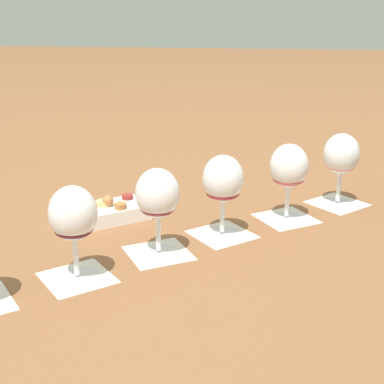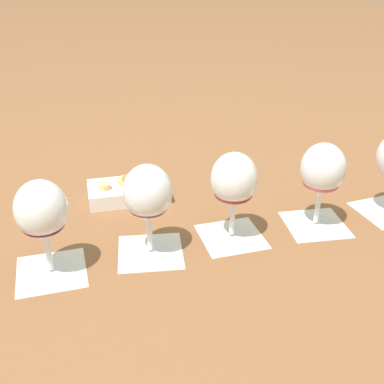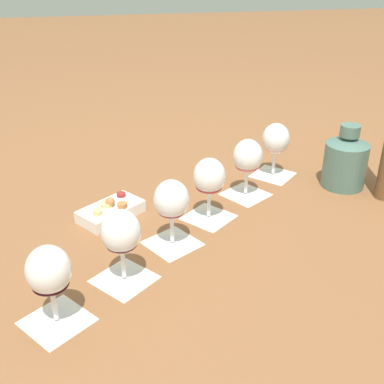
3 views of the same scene
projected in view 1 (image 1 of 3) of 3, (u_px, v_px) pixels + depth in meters
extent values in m
plane|color=brown|center=(193.00, 244.00, 1.09)|extent=(8.00, 8.00, 0.00)
cube|color=silver|center=(337.00, 203.00, 1.30)|extent=(0.15, 0.15, 0.00)
cube|color=silver|center=(286.00, 218.00, 1.21)|extent=(0.15, 0.15, 0.00)
cube|color=silver|center=(222.00, 234.00, 1.13)|extent=(0.15, 0.15, 0.00)
cube|color=silver|center=(159.00, 253.00, 1.05)|extent=(0.15, 0.15, 0.00)
cube|color=silver|center=(77.00, 278.00, 0.96)|extent=(0.15, 0.15, 0.00)
cylinder|color=white|center=(337.00, 202.00, 1.30)|extent=(0.07, 0.07, 0.01)
cylinder|color=white|center=(339.00, 186.00, 1.29)|extent=(0.01, 0.01, 0.07)
ellipsoid|color=white|center=(341.00, 154.00, 1.26)|extent=(0.08, 0.08, 0.09)
ellipsoid|color=pink|center=(341.00, 165.00, 1.27)|extent=(0.06, 0.06, 0.03)
cylinder|color=white|center=(286.00, 217.00, 1.21)|extent=(0.07, 0.07, 0.01)
cylinder|color=white|center=(287.00, 200.00, 1.20)|extent=(0.01, 0.01, 0.07)
ellipsoid|color=white|center=(289.00, 166.00, 1.18)|extent=(0.08, 0.08, 0.09)
ellipsoid|color=#CD535D|center=(288.00, 179.00, 1.19)|extent=(0.06, 0.06, 0.02)
cylinder|color=white|center=(222.00, 232.00, 1.13)|extent=(0.07, 0.07, 0.01)
cylinder|color=white|center=(222.00, 215.00, 1.12)|extent=(0.01, 0.01, 0.07)
ellipsoid|color=white|center=(223.00, 178.00, 1.10)|extent=(0.08, 0.08, 0.09)
ellipsoid|color=maroon|center=(223.00, 193.00, 1.11)|extent=(0.06, 0.06, 0.02)
cylinder|color=white|center=(159.00, 251.00, 1.05)|extent=(0.07, 0.07, 0.01)
cylinder|color=white|center=(158.00, 232.00, 1.04)|extent=(0.01, 0.01, 0.07)
ellipsoid|color=white|center=(157.00, 193.00, 1.02)|extent=(0.08, 0.08, 0.09)
ellipsoid|color=maroon|center=(158.00, 207.00, 1.02)|extent=(0.06, 0.06, 0.03)
cylinder|color=white|center=(77.00, 276.00, 0.96)|extent=(0.07, 0.07, 0.01)
cylinder|color=white|center=(76.00, 255.00, 0.95)|extent=(0.01, 0.01, 0.07)
ellipsoid|color=white|center=(73.00, 213.00, 0.92)|extent=(0.08, 0.08, 0.09)
ellipsoid|color=#491120|center=(74.00, 228.00, 0.93)|extent=(0.06, 0.06, 0.03)
cube|color=white|center=(108.00, 213.00, 1.20)|extent=(0.18, 0.16, 0.03)
cylinder|color=#B2703D|center=(120.00, 206.00, 1.18)|extent=(0.02, 0.02, 0.01)
sphere|color=#B2703D|center=(108.00, 201.00, 1.19)|extent=(0.02, 0.02, 0.02)
cylinder|color=maroon|center=(127.00, 197.00, 1.24)|extent=(0.02, 0.02, 0.01)
cylinder|color=#DBB775|center=(104.00, 203.00, 1.20)|extent=(0.03, 0.03, 0.01)
cylinder|color=#DBB775|center=(88.00, 209.00, 1.17)|extent=(0.02, 0.02, 0.01)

